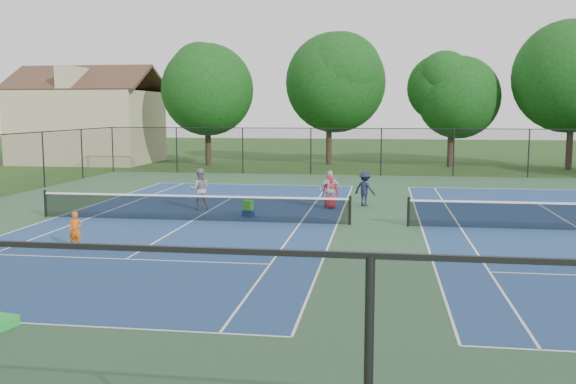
# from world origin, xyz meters

# --- Properties ---
(ground) EXTENTS (140.00, 140.00, 0.00)m
(ground) POSITION_xyz_m (0.00, 0.00, 0.00)
(ground) COLOR #234716
(ground) RESTS_ON ground
(court_pad) EXTENTS (36.00, 36.00, 0.01)m
(court_pad) POSITION_xyz_m (0.00, 0.00, 0.00)
(court_pad) COLOR #2A4B32
(court_pad) RESTS_ON ground
(tennis_court_left) EXTENTS (12.00, 23.83, 1.07)m
(tennis_court_left) POSITION_xyz_m (-7.00, 0.00, 0.10)
(tennis_court_left) COLOR navy
(tennis_court_left) RESTS_ON ground
(perimeter_fence) EXTENTS (36.08, 36.08, 3.02)m
(perimeter_fence) POSITION_xyz_m (0.00, 0.00, 1.60)
(perimeter_fence) COLOR black
(perimeter_fence) RESTS_ON ground
(tree_back_a) EXTENTS (6.80, 6.80, 9.15)m
(tree_back_a) POSITION_xyz_m (-13.00, 24.00, 6.04)
(tree_back_a) COLOR #2D2116
(tree_back_a) RESTS_ON ground
(tree_back_b) EXTENTS (7.60, 7.60, 10.03)m
(tree_back_b) POSITION_xyz_m (-4.00, 26.00, 6.60)
(tree_back_b) COLOR #2D2116
(tree_back_b) RESTS_ON ground
(tree_back_c) EXTENTS (6.00, 6.00, 8.40)m
(tree_back_c) POSITION_xyz_m (5.00, 25.00, 5.48)
(tree_back_c) COLOR #2D2116
(tree_back_c) RESTS_ON ground
(tree_back_d) EXTENTS (7.80, 7.80, 10.37)m
(tree_back_d) POSITION_xyz_m (13.00, 24.00, 6.82)
(tree_back_d) COLOR #2D2116
(tree_back_d) RESTS_ON ground
(clapboard_house) EXTENTS (10.80, 8.10, 7.65)m
(clapboard_house) POSITION_xyz_m (-23.00, 25.00, 3.09)
(clapboard_house) COLOR tan
(clapboard_house) RESTS_ON ground
(child_player) EXTENTS (0.45, 0.33, 1.13)m
(child_player) POSITION_xyz_m (-9.06, -5.26, 0.56)
(child_player) COLOR #DC590E
(child_player) RESTS_ON ground
(instructor) EXTENTS (1.01, 0.88, 1.75)m
(instructor) POSITION_xyz_m (-7.46, 2.62, 0.87)
(instructor) COLOR gray
(instructor) RESTS_ON ground
(bystander_a) EXTENTS (1.02, 0.63, 1.63)m
(bystander_a) POSITION_xyz_m (-2.07, 3.76, 0.81)
(bystander_a) COLOR silver
(bystander_a) RESTS_ON ground
(bystander_b) EXTENTS (1.13, 0.97, 1.51)m
(bystander_b) POSITION_xyz_m (-0.64, 4.70, 0.76)
(bystander_b) COLOR #181E35
(bystander_b) RESTS_ON ground
(bystander_c) EXTENTS (0.77, 0.55, 1.46)m
(bystander_c) POSITION_xyz_m (-2.08, 3.76, 0.73)
(bystander_c) COLOR maroon
(bystander_c) RESTS_ON ground
(ball_crate) EXTENTS (0.49, 0.42, 0.28)m
(ball_crate) POSITION_xyz_m (-5.09, 1.15, 0.14)
(ball_crate) COLOR navy
(ball_crate) RESTS_ON ground
(ball_hopper) EXTENTS (0.41, 0.37, 0.38)m
(ball_hopper) POSITION_xyz_m (-5.09, 1.15, 0.47)
(ball_hopper) COLOR green
(ball_hopper) RESTS_ON ball_crate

